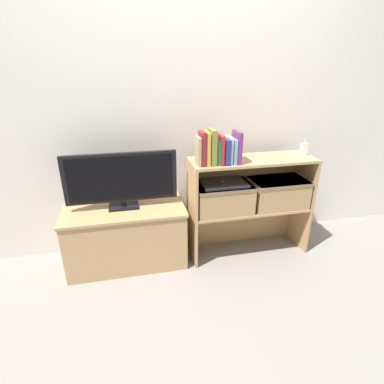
{
  "coord_description": "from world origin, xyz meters",
  "views": [
    {
      "loc": [
        -0.45,
        -1.88,
        1.46
      ],
      "look_at": [
        0.0,
        0.16,
        0.58
      ],
      "focal_mm": 28.0,
      "sensor_mm": 36.0,
      "label": 1
    }
  ],
  "objects_px": {
    "book_olive": "(212,147)",
    "book_plum": "(237,147)",
    "book_forest": "(217,151)",
    "storage_basket_right": "(277,191)",
    "book_crimson": "(220,149)",
    "book_ivory": "(229,150)",
    "book_maroon": "(202,149)",
    "tv_stand": "(127,234)",
    "book_mustard": "(207,148)",
    "baby_monitor": "(304,149)",
    "storage_basket_left": "(223,196)",
    "laptop": "(223,183)",
    "book_navy": "(225,151)",
    "book_tan": "(198,151)",
    "tv": "(121,179)",
    "book_skyblue": "(233,151)"
  },
  "relations": [
    {
      "from": "storage_basket_left",
      "to": "laptop",
      "type": "xyz_separation_m",
      "value": [
        -0.0,
        -0.0,
        0.11
      ]
    },
    {
      "from": "tv_stand",
      "to": "book_maroon",
      "type": "bearing_deg",
      "value": -12.17
    },
    {
      "from": "tv",
      "to": "book_navy",
      "type": "height_order",
      "value": "book_navy"
    },
    {
      "from": "tv_stand",
      "to": "book_maroon",
      "type": "relative_size",
      "value": 3.86
    },
    {
      "from": "book_ivory",
      "to": "laptop",
      "type": "relative_size",
      "value": 0.57
    },
    {
      "from": "book_olive",
      "to": "book_mustard",
      "type": "bearing_deg",
      "value": -180.0
    },
    {
      "from": "book_olive",
      "to": "book_crimson",
      "type": "xyz_separation_m",
      "value": [
        0.06,
        -0.0,
        -0.02
      ]
    },
    {
      "from": "book_ivory",
      "to": "laptop",
      "type": "distance_m",
      "value": 0.28
    },
    {
      "from": "book_maroon",
      "to": "book_olive",
      "type": "distance_m",
      "value": 0.07
    },
    {
      "from": "storage_basket_right",
      "to": "book_mustard",
      "type": "bearing_deg",
      "value": -175.76
    },
    {
      "from": "book_tan",
      "to": "baby_monitor",
      "type": "height_order",
      "value": "book_tan"
    },
    {
      "from": "book_maroon",
      "to": "storage_basket_left",
      "type": "height_order",
      "value": "book_maroon"
    },
    {
      "from": "laptop",
      "to": "baby_monitor",
      "type": "bearing_deg",
      "value": 1.31
    },
    {
      "from": "book_mustard",
      "to": "book_navy",
      "type": "height_order",
      "value": "book_mustard"
    },
    {
      "from": "book_tan",
      "to": "laptop",
      "type": "xyz_separation_m",
      "value": [
        0.21,
        0.05,
        -0.28
      ]
    },
    {
      "from": "book_tan",
      "to": "book_olive",
      "type": "xyz_separation_m",
      "value": [
        0.1,
        0.0,
        0.02
      ]
    },
    {
      "from": "book_navy",
      "to": "book_plum",
      "type": "distance_m",
      "value": 0.09
    },
    {
      "from": "book_ivory",
      "to": "book_forest",
      "type": "bearing_deg",
      "value": 180.0
    },
    {
      "from": "tv_stand",
      "to": "book_skyblue",
      "type": "relative_size",
      "value": 5.08
    },
    {
      "from": "baby_monitor",
      "to": "laptop",
      "type": "relative_size",
      "value": 0.38
    },
    {
      "from": "book_crimson",
      "to": "baby_monitor",
      "type": "height_order",
      "value": "book_crimson"
    },
    {
      "from": "tv_stand",
      "to": "storage_basket_left",
      "type": "relative_size",
      "value": 2.05
    },
    {
      "from": "storage_basket_left",
      "to": "book_olive",
      "type": "bearing_deg",
      "value": -157.63
    },
    {
      "from": "tv_stand",
      "to": "book_tan",
      "type": "relative_size",
      "value": 4.47
    },
    {
      "from": "book_forest",
      "to": "storage_basket_right",
      "type": "xyz_separation_m",
      "value": [
        0.54,
        0.05,
        -0.38
      ]
    },
    {
      "from": "book_plum",
      "to": "book_navy",
      "type": "bearing_deg",
      "value": 180.0
    },
    {
      "from": "book_mustard",
      "to": "baby_monitor",
      "type": "xyz_separation_m",
      "value": [
        0.8,
        0.06,
        -0.07
      ]
    },
    {
      "from": "book_maroon",
      "to": "book_ivory",
      "type": "xyz_separation_m",
      "value": [
        0.2,
        0.0,
        -0.02
      ]
    },
    {
      "from": "tv_stand",
      "to": "book_maroon",
      "type": "distance_m",
      "value": 0.91
    },
    {
      "from": "laptop",
      "to": "book_maroon",
      "type": "bearing_deg",
      "value": -165.86
    },
    {
      "from": "book_crimson",
      "to": "laptop",
      "type": "xyz_separation_m",
      "value": [
        0.05,
        0.05,
        -0.28
      ]
    },
    {
      "from": "tv_stand",
      "to": "book_mustard",
      "type": "relative_size",
      "value": 3.87
    },
    {
      "from": "book_crimson",
      "to": "book_plum",
      "type": "bearing_deg",
      "value": 0.0
    },
    {
      "from": "book_mustard",
      "to": "book_crimson",
      "type": "bearing_deg",
      "value": 0.0
    },
    {
      "from": "tv_stand",
      "to": "baby_monitor",
      "type": "xyz_separation_m",
      "value": [
        1.41,
        -0.06,
        0.62
      ]
    },
    {
      "from": "book_forest",
      "to": "storage_basket_right",
      "type": "height_order",
      "value": "book_forest"
    },
    {
      "from": "book_navy",
      "to": "baby_monitor",
      "type": "distance_m",
      "value": 0.67
    },
    {
      "from": "book_ivory",
      "to": "book_plum",
      "type": "distance_m",
      "value": 0.06
    },
    {
      "from": "book_tan",
      "to": "book_ivory",
      "type": "xyz_separation_m",
      "value": [
        0.23,
        0.0,
        -0.0
      ]
    },
    {
      "from": "book_olive",
      "to": "book_plum",
      "type": "height_order",
      "value": "book_olive"
    },
    {
      "from": "book_maroon",
      "to": "storage_basket_right",
      "type": "bearing_deg",
      "value": 4.03
    },
    {
      "from": "book_crimson",
      "to": "book_ivory",
      "type": "height_order",
      "value": "book_crimson"
    },
    {
      "from": "storage_basket_right",
      "to": "book_crimson",
      "type": "bearing_deg",
      "value": -174.94
    },
    {
      "from": "book_mustard",
      "to": "book_navy",
      "type": "distance_m",
      "value": 0.14
    },
    {
      "from": "book_maroon",
      "to": "book_plum",
      "type": "xyz_separation_m",
      "value": [
        0.25,
        0.0,
        -0.0
      ]
    },
    {
      "from": "book_olive",
      "to": "book_maroon",
      "type": "bearing_deg",
      "value": -180.0
    },
    {
      "from": "book_navy",
      "to": "storage_basket_right",
      "type": "bearing_deg",
      "value": 5.45
    },
    {
      "from": "book_maroon",
      "to": "book_forest",
      "type": "bearing_deg",
      "value": 0.0
    },
    {
      "from": "tv_stand",
      "to": "baby_monitor",
      "type": "bearing_deg",
      "value": -2.59
    },
    {
      "from": "book_forest",
      "to": "storage_basket_left",
      "type": "xyz_separation_m",
      "value": [
        0.08,
        0.05,
        -0.38
      ]
    }
  ]
}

